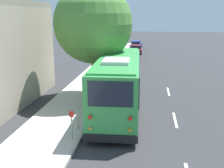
# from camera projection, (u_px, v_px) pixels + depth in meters

# --- Properties ---
(ground_plane) EXTENTS (160.00, 160.00, 0.00)m
(ground_plane) POSITION_uv_depth(u_px,v_px,m) (121.00, 111.00, 17.36)
(ground_plane) COLOR #333335
(sidewalk_slab) EXTENTS (80.00, 3.29, 0.15)m
(sidewalk_slab) POSITION_uv_depth(u_px,v_px,m) (70.00, 108.00, 17.75)
(sidewalk_slab) COLOR beige
(sidewalk_slab) RESTS_ON ground
(curb_strip) EXTENTS (80.00, 0.14, 0.15)m
(curb_strip) POSITION_uv_depth(u_px,v_px,m) (96.00, 109.00, 17.53)
(curb_strip) COLOR #AAA69D
(curb_strip) RESTS_ON ground
(shuttle_bus) EXTENTS (10.40, 3.02, 3.51)m
(shuttle_bus) POSITION_uv_depth(u_px,v_px,m) (118.00, 81.00, 17.02)
(shuttle_bus) COLOR green
(shuttle_bus) RESTS_ON ground
(parked_sedan_tan) EXTENTS (4.42, 1.98, 1.32)m
(parked_sedan_tan) POSITION_uv_depth(u_px,v_px,m) (127.00, 65.00, 29.72)
(parked_sedan_tan) COLOR tan
(parked_sedan_tan) RESTS_ON ground
(parked_sedan_black) EXTENTS (4.69, 1.91, 1.30)m
(parked_sedan_black) POSITION_uv_depth(u_px,v_px,m) (132.00, 55.00, 36.33)
(parked_sedan_black) COLOR black
(parked_sedan_black) RESTS_ON ground
(parked_sedan_maroon) EXTENTS (4.21, 1.97, 1.26)m
(parked_sedan_maroon) POSITION_uv_depth(u_px,v_px,m) (136.00, 49.00, 42.49)
(parked_sedan_maroon) COLOR maroon
(parked_sedan_maroon) RESTS_ON ground
(parked_sedan_blue) EXTENTS (4.63, 2.01, 1.32)m
(parked_sedan_blue) POSITION_uv_depth(u_px,v_px,m) (136.00, 45.00, 48.32)
(parked_sedan_blue) COLOR navy
(parked_sedan_blue) RESTS_ON ground
(street_tree) EXTENTS (5.38, 5.38, 8.53)m
(street_tree) POSITION_uv_depth(u_px,v_px,m) (93.00, 18.00, 19.07)
(street_tree) COLOR brown
(street_tree) RESTS_ON sidewalk_slab
(sign_post_near) EXTENTS (0.06, 0.22, 1.40)m
(sign_post_near) POSITION_uv_depth(u_px,v_px,m) (72.00, 125.00, 12.96)
(sign_post_near) COLOR gray
(sign_post_near) RESTS_ON sidewalk_slab
(sign_post_far) EXTENTS (0.06, 0.06, 1.15)m
(sign_post_far) POSITION_uv_depth(u_px,v_px,m) (78.00, 118.00, 14.17)
(sign_post_far) COLOR gray
(sign_post_far) RESTS_ON sidewalk_slab
(fire_hydrant) EXTENTS (0.22, 0.22, 0.81)m
(fire_hydrant) POSITION_uv_depth(u_px,v_px,m) (105.00, 78.00, 23.94)
(fire_hydrant) COLOR red
(fire_hydrant) RESTS_ON sidewalk_slab
(lane_stripe_mid) EXTENTS (2.40, 0.14, 0.01)m
(lane_stripe_mid) POSITION_uv_depth(u_px,v_px,m) (175.00, 120.00, 15.95)
(lane_stripe_mid) COLOR silver
(lane_stripe_mid) RESTS_ON ground
(lane_stripe_ahead) EXTENTS (2.40, 0.14, 0.01)m
(lane_stripe_ahead) POSITION_uv_depth(u_px,v_px,m) (168.00, 92.00, 21.72)
(lane_stripe_ahead) COLOR silver
(lane_stripe_ahead) RESTS_ON ground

